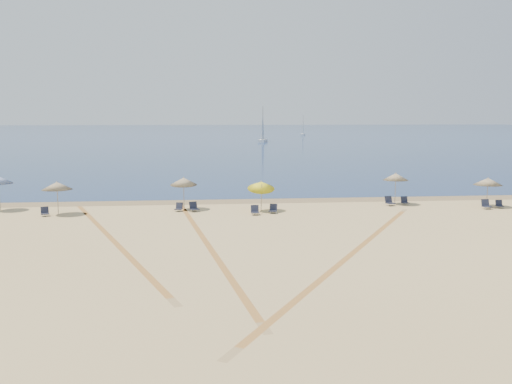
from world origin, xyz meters
TOP-DOWN VIEW (x-y plane):
  - ground at (0.00, 0.00)m, footprint 160.00×160.00m
  - ocean at (0.00, 225.00)m, footprint 500.00×500.00m
  - wet_sand at (0.00, 24.00)m, footprint 500.00×500.00m
  - umbrella_1 at (-14.46, 18.93)m, footprint 2.16×2.16m
  - umbrella_2 at (-5.48, 20.21)m, footprint 2.02×2.06m
  - umbrella_3 at (0.27, 18.89)m, footprint 2.03×2.10m
  - umbrella_4 at (11.36, 21.03)m, footprint 2.02×2.02m
  - umbrella_5 at (18.12, 19.16)m, footprint 2.18×2.18m
  - chair_1 at (-15.27, 18.46)m, footprint 0.71×0.77m
  - chair_2 at (-5.85, 19.52)m, footprint 0.67×0.74m
  - chair_3 at (-4.73, 19.29)m, footprint 0.81×0.87m
  - chair_4 at (-0.33, 17.46)m, footprint 0.57×0.67m
  - chair_5 at (1.06, 17.98)m, footprint 0.72×0.78m
  - chair_6 at (10.73, 20.52)m, footprint 0.77×0.85m
  - chair_7 at (12.09, 20.79)m, footprint 0.56×0.65m
  - chair_8 at (17.56, 18.21)m, footprint 0.60×0.71m
  - chair_9 at (18.81, 18.53)m, footprint 0.60×0.67m
  - sailboat_0 at (12.81, 128.81)m, footprint 3.36×6.68m
  - sailboat_1 at (33.94, 182.09)m, footprint 2.49×5.07m
  - tire_tracks at (-3.41, 9.42)m, footprint 51.44×44.13m

SIDE VIEW (x-z plane):
  - ground at x=0.00m, z-range 0.00..0.00m
  - tire_tracks at x=-3.41m, z-range 0.00..0.00m
  - wet_sand at x=0.00m, z-range 0.00..0.00m
  - ocean at x=0.00m, z-range 0.01..0.01m
  - chair_9 at x=18.81m, z-range -0.04..0.57m
  - chair_2 at x=-5.85m, z-range -0.04..0.60m
  - chair_1 at x=-15.27m, z-range -0.04..0.61m
  - chair_7 at x=12.09m, z-range -0.04..0.61m
  - chair_5 at x=1.06m, z-range -0.04..0.63m
  - chair_4 at x=-0.33m, z-range -0.04..0.65m
  - chair_3 at x=-4.73m, z-range -0.04..0.67m
  - chair_8 at x=17.56m, z-range -0.04..0.68m
  - chair_6 at x=10.73m, z-range -0.04..0.70m
  - umbrella_3 at x=0.27m, z-range 0.71..3.22m
  - umbrella_5 at x=18.12m, z-range 0.82..3.16m
  - umbrella_1 at x=-14.46m, z-range 0.88..3.32m
  - umbrella_2 at x=-5.48m, z-range 0.90..3.43m
  - sailboat_1 at x=33.94m, z-range -1.44..5.87m
  - umbrella_4 at x=11.36m, z-range 0.95..3.53m
  - sailboat_0 at x=12.81m, z-range -1.90..7.74m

